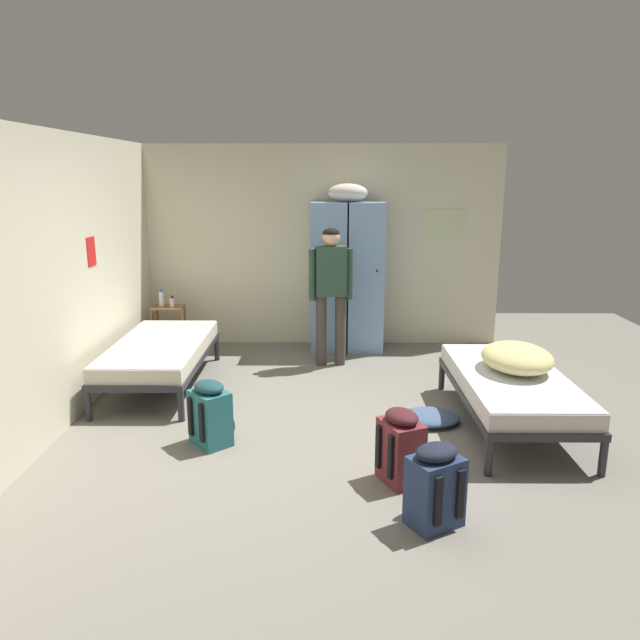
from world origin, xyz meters
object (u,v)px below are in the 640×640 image
object	(u,v)px
backpack_maroon	(402,447)
clothes_pile_denim	(430,417)
shelf_unit	(169,324)
backpack_teal	(211,414)
water_bottle	(161,298)
bed_left_rear	(160,351)
lotion_bottle	(172,302)
bedding_heap	(517,358)
bed_right	(511,385)
locker_bank	(347,274)
backpack_navy	(434,486)
person_traveler	(331,284)

from	to	relation	value
backpack_maroon	clothes_pile_denim	xyz separation A→B (m)	(0.39, 1.05, -0.21)
shelf_unit	backpack_teal	distance (m)	2.91
water_bottle	backpack_maroon	xyz separation A→B (m)	(2.61, -3.35, -0.41)
bed_left_rear	lotion_bottle	bearing A→B (deg)	97.91
shelf_unit	bed_left_rear	bearing A→B (deg)	-79.40
bedding_heap	lotion_bottle	world-z (taller)	bedding_heap
bed_right	water_bottle	size ratio (longest dim) A/B	8.88
lotion_bottle	backpack_maroon	xyz separation A→B (m)	(2.46, -3.29, -0.37)
bed_left_rear	lotion_bottle	size ratio (longest dim) A/B	13.42
shelf_unit	clothes_pile_denim	world-z (taller)	shelf_unit
backpack_maroon	clothes_pile_denim	world-z (taller)	backpack_maroon
locker_bank	clothes_pile_denim	size ratio (longest dim) A/B	3.89
locker_bank	bed_right	size ratio (longest dim) A/B	1.09
shelf_unit	water_bottle	distance (m)	0.33
bed_right	bedding_heap	xyz separation A→B (m)	(0.06, 0.08, 0.23)
shelf_unit	bed_right	xyz separation A→B (m)	(3.60, -2.33, 0.04)
shelf_unit	bedding_heap	world-z (taller)	bedding_heap
bedding_heap	backpack_navy	bearing A→B (deg)	-121.56
person_traveler	clothes_pile_denim	world-z (taller)	person_traveler
bed_right	bed_left_rear	xyz separation A→B (m)	(-3.35, 0.99, 0.00)
water_bottle	bed_left_rear	bearing A→B (deg)	-76.32
lotion_bottle	bed_left_rear	bearing A→B (deg)	-82.09
locker_bank	bedding_heap	xyz separation A→B (m)	(1.42, -2.34, -0.36)
locker_bank	person_traveler	distance (m)	0.69
backpack_navy	clothes_pile_denim	world-z (taller)	backpack_navy
backpack_navy	bedding_heap	bearing A→B (deg)	58.44
locker_bank	backpack_teal	bearing A→B (deg)	-113.22
person_traveler	clothes_pile_denim	size ratio (longest dim) A/B	3.00
locker_bank	shelf_unit	distance (m)	2.33
person_traveler	clothes_pile_denim	bearing A→B (deg)	-62.66
backpack_navy	person_traveler	bearing A→B (deg)	100.69
clothes_pile_denim	bedding_heap	bearing A→B (deg)	1.91
locker_bank	backpack_maroon	distance (m)	3.50
locker_bank	backpack_teal	world-z (taller)	locker_bank
bedding_heap	clothes_pile_denim	size ratio (longest dim) A/B	1.42
locker_bank	backpack_maroon	world-z (taller)	locker_bank
lotion_bottle	backpack_teal	xyz separation A→B (m)	(0.97, -2.68, -0.37)
lotion_bottle	shelf_unit	bearing A→B (deg)	150.26
bedding_heap	backpack_navy	distance (m)	1.94
bedding_heap	clothes_pile_denim	xyz separation A→B (m)	(-0.75, -0.02, -0.55)
bedding_heap	bed_left_rear	bearing A→B (deg)	164.96
water_bottle	backpack_teal	bearing A→B (deg)	-67.87
clothes_pile_denim	backpack_navy	bearing A→B (deg)	-99.00
bed_left_rear	backpack_maroon	xyz separation A→B (m)	(2.28, -1.99, -0.12)
bed_left_rear	backpack_maroon	bearing A→B (deg)	-41.19
clothes_pile_denim	locker_bank	bearing A→B (deg)	105.89
lotion_bottle	clothes_pile_denim	size ratio (longest dim) A/B	0.27
backpack_navy	backpack_maroon	size ratio (longest dim) A/B	1.00
bedding_heap	person_traveler	world-z (taller)	person_traveler
water_bottle	backpack_navy	distance (m)	4.78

